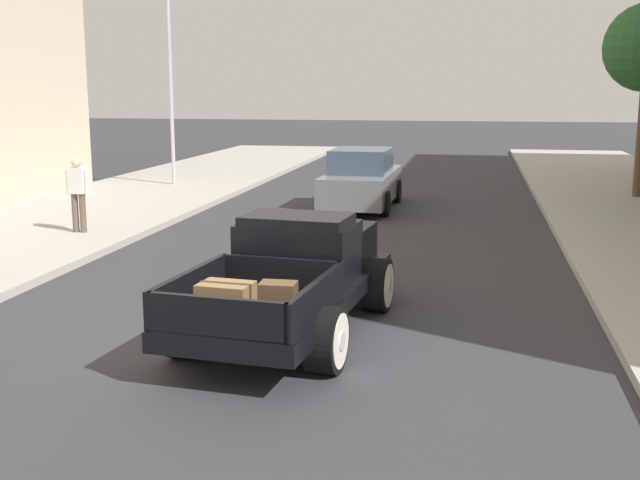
{
  "coord_description": "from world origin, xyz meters",
  "views": [
    {
      "loc": [
        2.64,
        -9.7,
        3.29
      ],
      "look_at": [
        0.39,
        1.8,
        1.0
      ],
      "focal_mm": 43.83,
      "sensor_mm": 36.0,
      "label": 1
    }
  ],
  "objects_px": {
    "hotrod_truck_black": "(296,274)",
    "car_background_grey": "(362,181)",
    "pedestrian_sidewalk_left": "(78,190)",
    "flagpole": "(175,8)"
  },
  "relations": [
    {
      "from": "flagpole",
      "to": "pedestrian_sidewalk_left",
      "type": "bearing_deg",
      "value": -83.56
    },
    {
      "from": "hotrod_truck_black",
      "to": "car_background_grey",
      "type": "relative_size",
      "value": 1.16
    },
    {
      "from": "hotrod_truck_black",
      "to": "car_background_grey",
      "type": "bearing_deg",
      "value": 93.41
    },
    {
      "from": "car_background_grey",
      "to": "pedestrian_sidewalk_left",
      "type": "relative_size",
      "value": 2.63
    },
    {
      "from": "hotrod_truck_black",
      "to": "pedestrian_sidewalk_left",
      "type": "distance_m",
      "value": 8.18
    },
    {
      "from": "pedestrian_sidewalk_left",
      "to": "car_background_grey",
      "type": "bearing_deg",
      "value": 45.76
    },
    {
      "from": "pedestrian_sidewalk_left",
      "to": "flagpole",
      "type": "relative_size",
      "value": 0.18
    },
    {
      "from": "car_background_grey",
      "to": "hotrod_truck_black",
      "type": "bearing_deg",
      "value": -86.59
    },
    {
      "from": "hotrod_truck_black",
      "to": "car_background_grey",
      "type": "height_order",
      "value": "car_background_grey"
    },
    {
      "from": "hotrod_truck_black",
      "to": "flagpole",
      "type": "relative_size",
      "value": 0.55
    }
  ]
}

